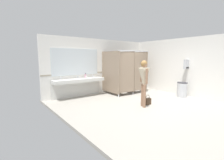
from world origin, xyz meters
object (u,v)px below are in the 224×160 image
handbag (148,101)px  paper_towel_dispenser_upper (187,64)px  paper_cup (87,77)px  person_standing (144,78)px  trash_bin (182,90)px  soap_dispenser (85,76)px

handbag → paper_towel_dispenser_upper: bearing=-2.9°
paper_cup → person_standing: bearing=-70.6°
trash_bin → paper_cup: paper_cup is taller
paper_towel_dispenser_upper → paper_cup: paper_towel_dispenser_upper is taller
paper_towel_dispenser_upper → person_standing: (-2.83, 0.05, -0.41)m
person_standing → handbag: (0.34, 0.08, -0.93)m
paper_towel_dispenser_upper → handbag: paper_towel_dispenser_upper is taller
trash_bin → paper_towel_dispenser_upper: bearing=-0.1°
trash_bin → handbag: 2.22m
trash_bin → person_standing: 2.65m
handbag → soap_dispenser: soap_dispenser is taller
paper_towel_dispenser_upper → person_standing: 2.86m
paper_towel_dispenser_upper → handbag: bearing=177.1°
trash_bin → paper_cup: bearing=142.8°
soap_dispenser → handbag: bearing=-67.5°
trash_bin → handbag: (-2.21, 0.13, -0.20)m
handbag → soap_dispenser: (-1.15, 2.77, 0.80)m
trash_bin → soap_dispenser: soap_dispenser is taller
person_standing → paper_cup: 2.73m
paper_towel_dispenser_upper → soap_dispenser: 4.69m
soap_dispenser → paper_cup: size_ratio=2.03×
paper_towel_dispenser_upper → trash_bin: paper_towel_dispenser_upper is taller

